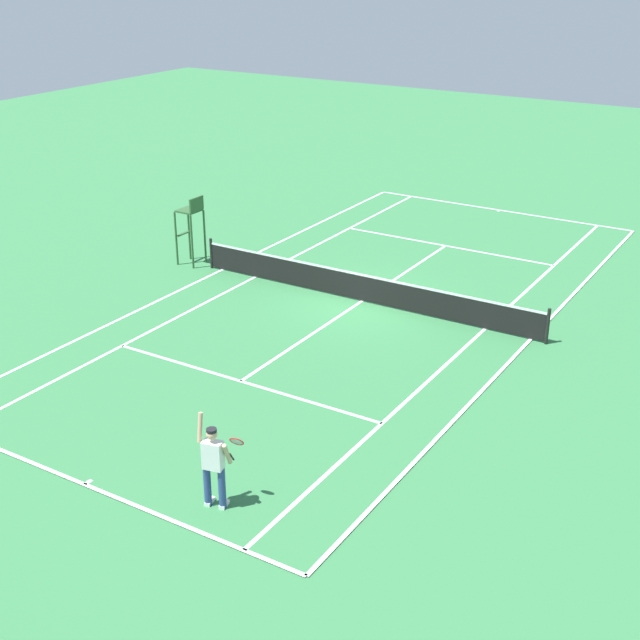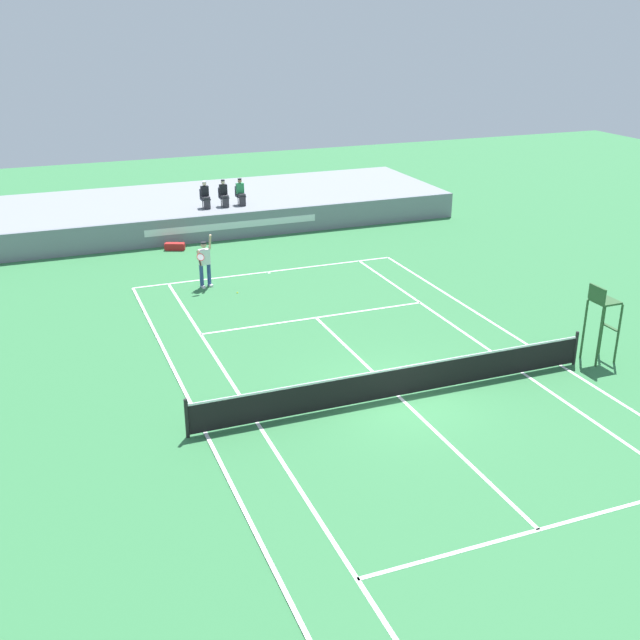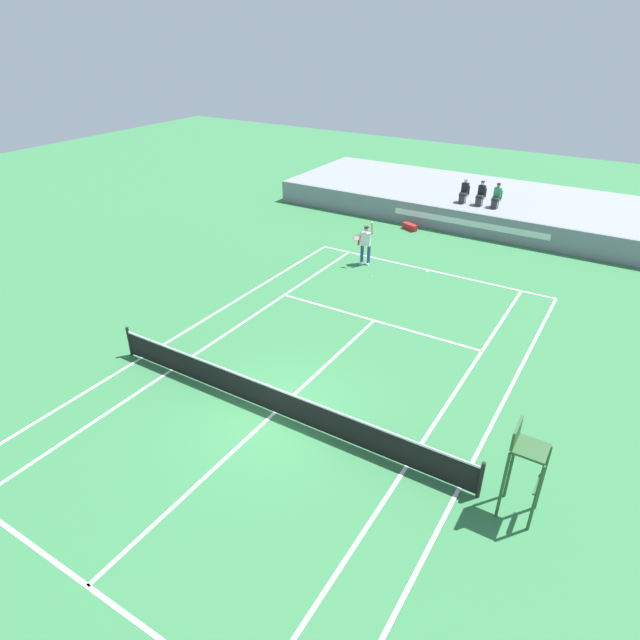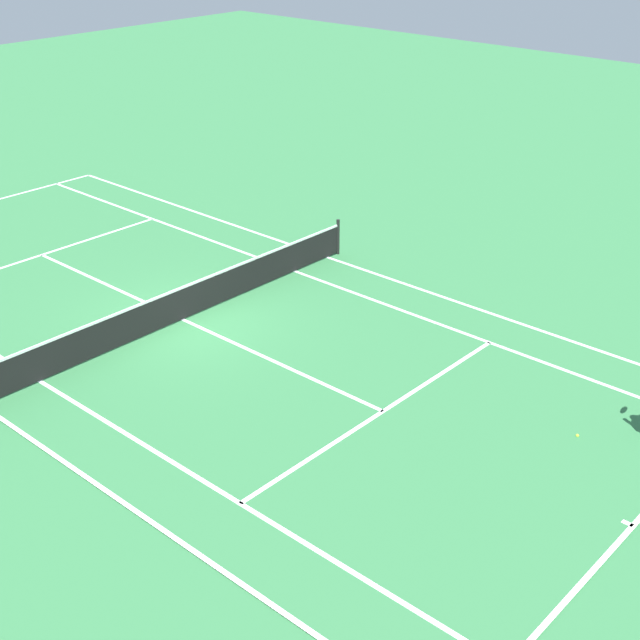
# 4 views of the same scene
# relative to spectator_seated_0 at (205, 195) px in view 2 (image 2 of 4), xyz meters

# --- Properties ---
(ground_plane) EXTENTS (80.00, 80.00, 0.00)m
(ground_plane) POSITION_rel_spectator_seated_0_xyz_m (0.87, -18.77, -1.85)
(ground_plane) COLOR #337542
(court) EXTENTS (11.08, 23.88, 0.03)m
(court) POSITION_rel_spectator_seated_0_xyz_m (0.87, -18.77, -1.84)
(court) COLOR #337542
(court) RESTS_ON ground
(net) EXTENTS (11.98, 0.10, 1.07)m
(net) POSITION_rel_spectator_seated_0_xyz_m (0.87, -18.77, -1.33)
(net) COLOR black
(net) RESTS_ON ground
(barrier_wall) EXTENTS (23.51, 0.25, 1.24)m
(barrier_wall) POSITION_rel_spectator_seated_0_xyz_m (0.87, -1.45, -1.23)
(barrier_wall) COLOR gray
(barrier_wall) RESTS_ON ground
(bleacher_platform) EXTENTS (23.51, 7.71, 1.24)m
(bleacher_platform) POSITION_rel_spectator_seated_0_xyz_m (0.87, 2.52, -1.23)
(bleacher_platform) COLOR gray
(bleacher_platform) RESTS_ON ground
(spectator_seated_0) EXTENTS (0.44, 0.60, 1.27)m
(spectator_seated_0) POSITION_rel_spectator_seated_0_xyz_m (0.00, 0.00, 0.00)
(spectator_seated_0) COLOR #474C56
(spectator_seated_0) RESTS_ON bleacher_platform
(spectator_seated_1) EXTENTS (0.44, 0.60, 1.27)m
(spectator_seated_1) POSITION_rel_spectator_seated_0_xyz_m (0.91, 0.00, 0.00)
(spectator_seated_1) COLOR #474C56
(spectator_seated_1) RESTS_ON bleacher_platform
(spectator_seated_2) EXTENTS (0.44, 0.60, 1.27)m
(spectator_seated_2) POSITION_rel_spectator_seated_0_xyz_m (1.74, 0.00, 0.00)
(spectator_seated_2) COLOR #474C56
(spectator_seated_2) RESTS_ON bleacher_platform
(tennis_player) EXTENTS (0.74, 0.74, 2.08)m
(tennis_player) POSITION_rel_spectator_seated_0_xyz_m (-1.94, -7.73, -0.86)
(tennis_player) COLOR navy
(tennis_player) RESTS_ON ground
(tennis_ball) EXTENTS (0.07, 0.07, 0.07)m
(tennis_ball) POSITION_rel_spectator_seated_0_xyz_m (-1.00, -8.90, -1.82)
(tennis_ball) COLOR #D1E533
(tennis_ball) RESTS_ON ground
(umpire_chair) EXTENTS (0.77, 0.77, 2.44)m
(umpire_chair) POSITION_rel_spectator_seated_0_xyz_m (7.63, -18.77, -0.30)
(umpire_chair) COLOR #2D562D
(umpire_chair) RESTS_ON ground
(equipment_bag) EXTENTS (0.95, 0.64, 0.32)m
(equipment_bag) POSITION_rel_spectator_seated_0_xyz_m (-2.04, -2.27, -1.69)
(equipment_bag) COLOR red
(equipment_bag) RESTS_ON ground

